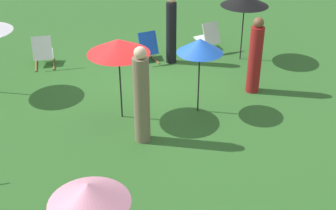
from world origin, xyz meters
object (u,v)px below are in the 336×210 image
(person_0, at_px, (142,98))
(person_2, at_px, (255,57))
(deckchair_1, at_px, (43,53))
(umbrella_1, at_px, (88,194))
(umbrella_0, at_px, (200,46))
(umbrella_4, at_px, (245,0))
(deckchair_5, at_px, (208,38))
(umbrella_2, at_px, (118,46))
(person_1, at_px, (171,31))
(deckchair_8, at_px, (146,48))

(person_0, distance_m, person_2, 3.17)
(deckchair_1, distance_m, umbrella_1, 7.33)
(umbrella_0, bearing_deg, umbrella_4, -129.83)
(deckchair_5, relative_size, umbrella_2, 0.50)
(umbrella_2, bearing_deg, umbrella_4, -148.59)
(deckchair_1, relative_size, person_0, 0.43)
(deckchair_1, bearing_deg, person_2, 151.22)
(person_2, bearing_deg, umbrella_4, 5.77)
(person_2, bearing_deg, umbrella_0, 130.50)
(umbrella_0, height_order, umbrella_4, umbrella_4)
(umbrella_2, bearing_deg, person_2, -173.02)
(umbrella_1, height_order, umbrella_4, umbrella_4)
(deckchair_5, relative_size, umbrella_4, 0.50)
(umbrella_0, distance_m, person_2, 1.73)
(deckchair_5, distance_m, person_0, 4.76)
(deckchair_5, bearing_deg, person_1, 7.01)
(deckchair_1, relative_size, person_2, 0.47)
(umbrella_4, bearing_deg, person_0, 43.28)
(deckchair_5, distance_m, person_2, 2.61)
(person_2, bearing_deg, person_1, 53.58)
(umbrella_1, xyz_separation_m, umbrella_4, (-4.61, -6.35, 0.04))
(deckchair_8, xyz_separation_m, person_2, (-1.98, 2.29, 0.47))
(umbrella_1, relative_size, person_0, 0.88)
(deckchair_1, xyz_separation_m, umbrella_4, (-5.05, 0.87, 1.22))
(umbrella_2, bearing_deg, deckchair_8, -112.78)
(umbrella_4, height_order, person_2, person_2)
(umbrella_2, distance_m, umbrella_4, 4.18)
(umbrella_0, relative_size, person_0, 0.85)
(umbrella_4, bearing_deg, deckchair_5, -49.45)
(deckchair_1, xyz_separation_m, person_0, (-1.72, 4.01, 0.55))
(deckchair_5, distance_m, deckchair_8, 1.81)
(deckchair_5, height_order, umbrella_2, umbrella_2)
(deckchair_1, relative_size, umbrella_0, 0.51)
(deckchair_5, xyz_separation_m, person_2, (-0.19, 2.56, 0.47))
(deckchair_1, xyz_separation_m, umbrella_2, (-1.48, 3.05, 1.20))
(deckchair_5, bearing_deg, umbrella_2, 29.91)
(umbrella_2, xyz_separation_m, person_0, (-0.23, 0.96, -0.65))
(deckchair_5, bearing_deg, umbrella_0, 51.83)
(umbrella_1, bearing_deg, umbrella_0, -123.48)
(person_2, bearing_deg, deckchair_5, 24.42)
(deckchair_8, height_order, person_1, person_1)
(person_1, height_order, person_2, person_1)
(umbrella_0, bearing_deg, umbrella_2, -6.30)
(deckchair_5, distance_m, umbrella_1, 8.22)
(deckchair_1, xyz_separation_m, person_2, (-4.59, 2.67, 0.47))
(deckchair_5, relative_size, person_1, 0.48)
(umbrella_1, distance_m, person_2, 6.20)
(umbrella_0, xyz_separation_m, person_2, (-1.50, -0.56, -0.64))
(umbrella_0, relative_size, person_2, 0.93)
(deckchair_1, height_order, deckchair_8, same)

